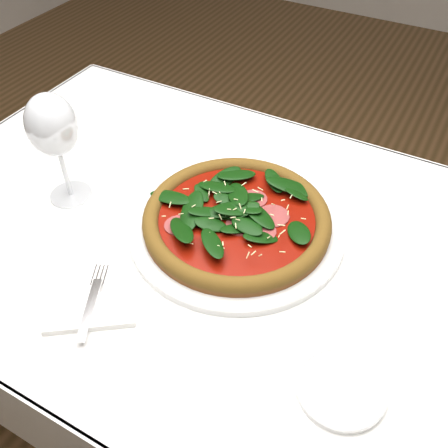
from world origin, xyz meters
The scene contains 8 objects.
ground centered at (0.00, 0.00, 0.00)m, with size 6.00×6.00×0.00m, color brown.
dining_table centered at (0.00, 0.00, 0.65)m, with size 1.21×0.81×0.75m.
plate centered at (0.04, 0.03, 0.76)m, with size 0.39×0.39×0.02m.
pizza centered at (0.04, 0.03, 0.78)m, with size 0.40×0.40×0.04m.
wine_glass centered at (-0.28, -0.05, 0.91)m, with size 0.09×0.09×0.22m.
napkin centered at (-0.07, -0.25, 0.76)m, with size 0.14×0.06×0.01m, color white.
fork centered at (-0.08, -0.22, 0.76)m, with size 0.08×0.14×0.00m.
saucer_near centered at (0.31, -0.18, 0.76)m, with size 0.12×0.12×0.01m.
Camera 1 is at (0.33, -0.55, 1.39)m, focal length 40.00 mm.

